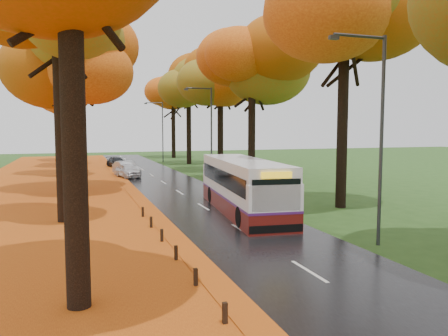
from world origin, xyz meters
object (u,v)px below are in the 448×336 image
car_white (128,171)px  car_dark (117,162)px  bus (243,185)px  car_silver (126,169)px  streetlamp_far (161,127)px  streetlamp_near (376,124)px  streetlamp_mid (209,126)px

car_white → car_dark: car_white is taller
bus → car_silver: bus is taller
bus → car_dark: (-3.95, 30.48, -0.91)m
bus → streetlamp_far: bearing=92.3°
streetlamp_far → car_dark: size_ratio=2.04×
streetlamp_near → streetlamp_far: bearing=90.0°
bus → car_white: (-3.95, 18.90, -0.85)m
car_silver → car_dark: bearing=77.2°
bus → car_dark: bearing=103.4°
car_dark → car_silver: bearing=-103.6°
car_silver → car_dark: (0.00, 10.15, -0.13)m
streetlamp_near → car_white: (-6.30, 26.76, -4.04)m
streetlamp_mid → car_silver: (-6.30, 6.19, -3.98)m
streetlamp_far → bus: bearing=-93.7°
streetlamp_near → streetlamp_mid: same height
car_silver → car_white: bearing=-102.8°
car_silver → streetlamp_far: bearing=55.5°
streetlamp_mid → car_white: size_ratio=2.14×
streetlamp_mid → car_white: 8.87m
streetlamp_mid → bus: size_ratio=0.73×
bus → car_silver: size_ratio=2.58×
streetlamp_mid → bus: streetlamp_mid is taller
car_silver → streetlamp_near: bearing=-90.2°
car_white → car_silver: 1.43m
streetlamp_near → bus: (-2.34, 7.85, -3.19)m
bus → car_silver: bearing=107.1°
car_dark → bus: bearing=-96.2°
car_silver → car_dark: 10.15m
streetlamp_far → bus: (-2.34, -36.15, -3.19)m
streetlamp_near → streetlamp_mid: size_ratio=1.00×
streetlamp_near → car_white: 27.78m
car_silver → bus: bearing=-91.8°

